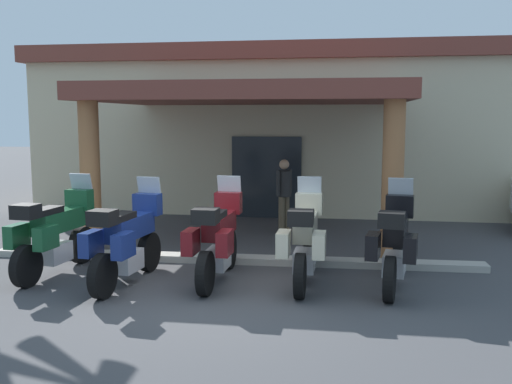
% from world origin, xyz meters
% --- Properties ---
extents(ground_plane, '(80.00, 80.00, 0.00)m').
position_xyz_m(ground_plane, '(0.00, 0.00, 0.00)').
color(ground_plane, '#424244').
extents(motel_building, '(13.72, 11.40, 4.49)m').
position_xyz_m(motel_building, '(0.07, 9.66, 2.29)').
color(motel_building, beige).
rests_on(motel_building, ground_plane).
extents(motorcycle_green, '(0.79, 2.21, 1.61)m').
position_xyz_m(motorcycle_green, '(-2.84, 0.68, 0.70)').
color(motorcycle_green, black).
rests_on(motorcycle_green, ground_plane).
extents(motorcycle_blue, '(0.78, 2.21, 1.61)m').
position_xyz_m(motorcycle_blue, '(-1.47, 0.30, 0.70)').
color(motorcycle_blue, black).
rests_on(motorcycle_blue, ground_plane).
extents(motorcycle_maroon, '(0.72, 2.21, 1.61)m').
position_xyz_m(motorcycle_maroon, '(-0.10, 0.64, 0.70)').
color(motorcycle_maroon, black).
rests_on(motorcycle_maroon, ground_plane).
extents(motorcycle_cream, '(0.72, 2.21, 1.61)m').
position_xyz_m(motorcycle_cream, '(1.27, 0.69, 0.70)').
color(motorcycle_cream, black).
rests_on(motorcycle_cream, ground_plane).
extents(motorcycle_black, '(0.87, 2.20, 1.61)m').
position_xyz_m(motorcycle_black, '(2.65, 0.66, 0.70)').
color(motorcycle_black, black).
rests_on(motorcycle_black, ground_plane).
extents(pedestrian, '(0.32, 0.47, 1.66)m').
position_xyz_m(pedestrian, '(0.62, 4.72, 0.96)').
color(pedestrian, brown).
rests_on(pedestrian, ground_plane).
extents(curb_strip, '(8.85, 0.36, 0.12)m').
position_xyz_m(curb_strip, '(-0.10, 1.86, 0.06)').
color(curb_strip, '#ADA89E').
rests_on(curb_strip, ground_plane).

